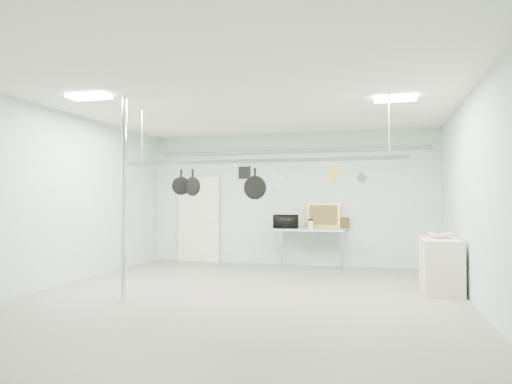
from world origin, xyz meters
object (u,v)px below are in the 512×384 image
(side_cabinet, at_px, (441,265))
(fruit_bowl, at_px, (439,235))
(coffee_canister, at_px, (311,225))
(pot_rack, at_px, (256,159))
(microwave, at_px, (286,222))
(chrome_pole, at_px, (124,197))
(skillet_mid, at_px, (193,183))
(skillet_left, at_px, (181,181))
(skillet_right, at_px, (255,184))
(prep_table, at_px, (310,232))

(side_cabinet, xyz_separation_m, fruit_bowl, (-0.01, 0.09, 0.50))
(coffee_canister, bearing_deg, side_cabinet, -40.71)
(pot_rack, distance_m, microwave, 3.38)
(pot_rack, distance_m, fruit_bowl, 3.42)
(pot_rack, bearing_deg, coffee_canister, 82.78)
(chrome_pole, distance_m, fruit_bowl, 5.31)
(fruit_bowl, bearing_deg, skillet_mid, -163.77)
(fruit_bowl, distance_m, skillet_left, 4.55)
(skillet_mid, bearing_deg, coffee_canister, 82.88)
(chrome_pole, bearing_deg, side_cabinet, 22.41)
(skillet_right, bearing_deg, side_cabinet, 25.20)
(side_cabinet, relative_size, microwave, 2.10)
(coffee_canister, height_order, skillet_right, skillet_right)
(fruit_bowl, bearing_deg, coffee_canister, 140.37)
(prep_table, xyz_separation_m, skillet_mid, (-1.53, -3.30, 1.02))
(fruit_bowl, bearing_deg, prep_table, 140.29)
(chrome_pole, xyz_separation_m, microwave, (1.75, 4.07, -0.54))
(pot_rack, height_order, coffee_canister, pot_rack)
(skillet_mid, bearing_deg, microwave, 90.88)
(microwave, bearing_deg, coffee_canister, -176.68)
(chrome_pole, xyz_separation_m, skillet_right, (1.87, 0.90, 0.22))
(side_cabinet, bearing_deg, microwave, 146.23)
(chrome_pole, relative_size, coffee_canister, 17.69)
(microwave, bearing_deg, prep_table, -174.47)
(microwave, bearing_deg, skillet_mid, 65.06)
(coffee_canister, relative_size, skillet_left, 0.44)
(pot_rack, relative_size, skillet_mid, 10.32)
(coffee_canister, bearing_deg, skillet_left, -118.21)
(chrome_pole, relative_size, prep_table, 2.00)
(prep_table, bearing_deg, pot_rack, -96.91)
(side_cabinet, relative_size, pot_rack, 0.25)
(fruit_bowl, distance_m, skillet_right, 3.32)
(pot_rack, xyz_separation_m, fruit_bowl, (2.94, 1.19, -1.28))
(chrome_pole, xyz_separation_m, skillet_left, (0.56, 0.90, 0.28))
(chrome_pole, height_order, skillet_mid, chrome_pole)
(prep_table, relative_size, pot_rack, 0.33)
(pot_rack, relative_size, microwave, 8.39)
(side_cabinet, xyz_separation_m, skillet_mid, (-4.08, -1.10, 1.40))
(prep_table, bearing_deg, skillet_left, -117.86)
(skillet_mid, bearing_deg, prep_table, 83.23)
(skillet_left, height_order, skillet_right, same)
(skillet_mid, bearing_deg, pot_rack, 18.12)
(skillet_right, bearing_deg, skillet_left, -175.08)
(microwave, relative_size, fruit_bowl, 1.43)
(pot_rack, bearing_deg, prep_table, 83.09)
(chrome_pole, xyz_separation_m, pot_rack, (1.90, 0.90, 0.63))
(prep_table, height_order, coffee_canister, coffee_canister)
(skillet_left, bearing_deg, prep_table, 33.27)
(coffee_canister, bearing_deg, fruit_bowl, -39.63)
(skillet_left, xyz_separation_m, skillet_right, (1.32, 0.00, -0.05))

